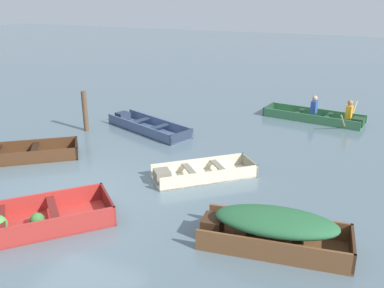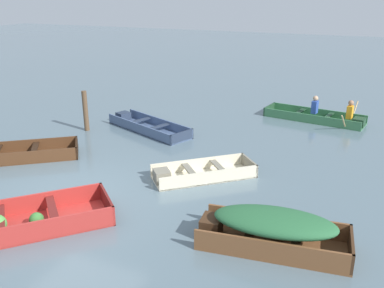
% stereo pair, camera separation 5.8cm
% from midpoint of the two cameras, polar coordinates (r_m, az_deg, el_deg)
% --- Properties ---
extents(ground_plane, '(80.00, 80.00, 0.00)m').
position_cam_midpoint_polar(ground_plane, '(9.89, -15.98, -7.17)').
color(ground_plane, slate).
extents(dinghy_red_foreground, '(3.04, 3.14, 0.43)m').
position_cam_midpoint_polar(dinghy_red_foreground, '(8.98, -22.37, -9.75)').
color(dinghy_red_foreground, '#AD2D28').
rests_on(dinghy_red_foreground, ground).
extents(skiff_wooden_brown_near_moored, '(2.77, 1.34, 0.70)m').
position_cam_midpoint_polar(skiff_wooden_brown_near_moored, '(7.87, 10.59, -10.74)').
color(skiff_wooden_brown_near_moored, brown).
rests_on(skiff_wooden_brown_near_moored, ground).
extents(skiff_slate_blue_mid_moored, '(3.34, 2.08, 0.33)m').
position_cam_midpoint_polar(skiff_slate_blue_mid_moored, '(14.22, -6.26, 2.34)').
color(skiff_slate_blue_mid_moored, '#475B7F').
rests_on(skiff_slate_blue_mid_moored, ground).
extents(skiff_cream_far_moored, '(2.46, 2.35, 0.33)m').
position_cam_midpoint_polar(skiff_cream_far_moored, '(10.52, 0.88, -3.95)').
color(skiff_cream_far_moored, beige).
rests_on(skiff_cream_far_moored, ground).
extents(skiff_dark_varnish_outer_moored, '(3.22, 2.82, 0.35)m').
position_cam_midpoint_polar(skiff_dark_varnish_outer_moored, '(12.68, -23.13, -1.38)').
color(skiff_dark_varnish_outer_moored, '#4C2D19').
rests_on(skiff_dark_varnish_outer_moored, ground).
extents(rowboat_green_with_crew, '(3.55, 2.22, 0.88)m').
position_cam_midpoint_polar(rowboat_green_with_crew, '(15.75, 16.50, 3.58)').
color(rowboat_green_with_crew, '#387047').
rests_on(rowboat_green_with_crew, ground).
extents(mooring_post, '(0.16, 0.16, 1.32)m').
position_cam_midpoint_polar(mooring_post, '(14.34, -14.19, 4.27)').
color(mooring_post, brown).
rests_on(mooring_post, ground).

